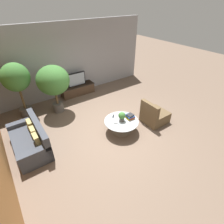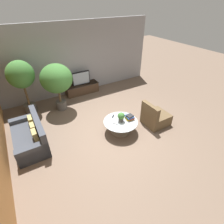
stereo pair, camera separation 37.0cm
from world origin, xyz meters
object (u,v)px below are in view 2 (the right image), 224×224
(television, at_px, (81,78))
(potted_palm_tall, at_px, (21,77))
(potted_plant_tabletop, at_px, (121,117))
(armchair_wicker, at_px, (155,117))
(potted_palm_corner, at_px, (57,80))
(media_console, at_px, (82,88))
(couch_by_wall, at_px, (30,136))
(coffee_table, at_px, (121,124))

(television, relative_size, potted_palm_tall, 0.40)
(potted_plant_tabletop, bearing_deg, television, 90.43)
(armchair_wicker, distance_m, potted_palm_tall, 4.86)
(potted_palm_corner, relative_size, potted_plant_tabletop, 5.68)
(media_console, distance_m, armchair_wicker, 3.70)
(couch_by_wall, distance_m, potted_plant_tabletop, 2.81)
(couch_by_wall, height_order, potted_palm_tall, potted_palm_tall)
(media_console, height_order, potted_plant_tabletop, potted_plant_tabletop)
(couch_by_wall, bearing_deg, potted_plant_tabletop, 71.08)
(armchair_wicker, distance_m, potted_palm_corner, 3.76)
(armchair_wicker, bearing_deg, couch_by_wall, 73.42)
(television, relative_size, couch_by_wall, 0.47)
(television, height_order, potted_palm_tall, potted_palm_tall)
(coffee_table, bearing_deg, media_console, 90.21)
(television, bearing_deg, potted_palm_corner, -145.63)
(television, height_order, potted_palm_corner, potted_palm_corner)
(television, bearing_deg, potted_palm_tall, -169.91)
(coffee_table, distance_m, potted_plant_tabletop, 0.30)
(television, height_order, couch_by_wall, television)
(television, bearing_deg, media_console, 90.00)
(television, xyz_separation_m, potted_plant_tabletop, (0.02, -3.22, -0.12))
(media_console, height_order, potted_palm_tall, potted_palm_tall)
(television, xyz_separation_m, coffee_table, (0.01, -3.22, -0.42))
(coffee_table, relative_size, potted_palm_tall, 0.55)
(coffee_table, distance_m, potted_palm_tall, 3.82)
(media_console, height_order, potted_palm_corner, potted_palm_corner)
(media_console, relative_size, potted_palm_corner, 0.83)
(potted_plant_tabletop, bearing_deg, media_console, 90.43)
(couch_by_wall, relative_size, armchair_wicker, 1.99)
(media_console, xyz_separation_m, coffee_table, (0.01, -3.22, 0.07))
(couch_by_wall, xyz_separation_m, potted_plant_tabletop, (2.64, -0.90, 0.32))
(coffee_table, height_order, couch_by_wall, couch_by_wall)
(media_console, xyz_separation_m, potted_palm_tall, (-2.32, -0.41, 1.19))
(potted_palm_corner, distance_m, potted_plant_tabletop, 2.77)
(coffee_table, bearing_deg, armchair_wicker, -11.30)
(media_console, bearing_deg, armchair_wicker, -69.87)
(armchair_wicker, xyz_separation_m, potted_palm_tall, (-3.60, 3.06, 1.14))
(media_console, bearing_deg, coffee_table, -89.79)
(couch_by_wall, bearing_deg, coffee_table, 70.98)
(media_console, height_order, coffee_table, media_console)
(media_console, bearing_deg, potted_palm_corner, -145.58)
(television, relative_size, armchair_wicker, 0.94)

